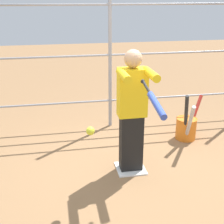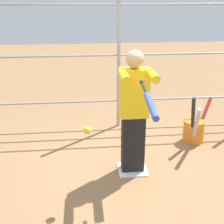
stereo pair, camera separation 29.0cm
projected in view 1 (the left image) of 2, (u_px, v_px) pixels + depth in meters
ground_plane at (130, 169)px, 4.43m from camera, size 24.00×24.00×0.00m
home_plate at (130, 168)px, 4.43m from camera, size 0.40×0.40×0.02m
fence_backstop at (110, 55)px, 5.43m from camera, size 5.53×0.06×2.67m
batter at (132, 109)px, 4.09m from camera, size 0.44×0.57×1.69m
baseball_bat_swinging at (155, 102)px, 3.10m from camera, size 0.08×0.82×0.18m
softball_in_flight at (90, 131)px, 3.47m from camera, size 0.10×0.10×0.10m
bat_bucket at (187, 127)px, 5.28m from camera, size 0.60×0.90×0.86m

